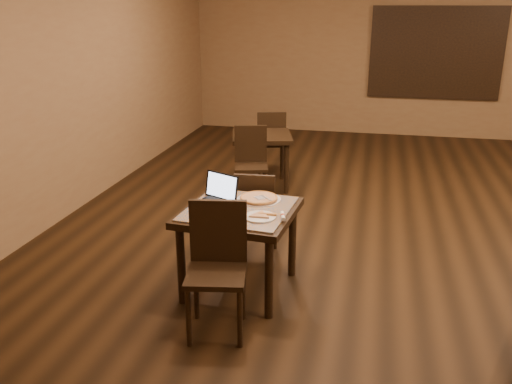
% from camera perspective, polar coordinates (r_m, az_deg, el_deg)
% --- Properties ---
extents(ground, '(10.00, 10.00, 0.00)m').
position_cam_1_polar(ground, '(6.14, 16.12, -4.61)').
color(ground, black).
rests_on(ground, ground).
extents(wall_back, '(8.00, 0.02, 3.00)m').
position_cam_1_polar(wall_back, '(10.68, 15.61, 13.70)').
color(wall_back, olive).
rests_on(wall_back, ground).
extents(wall_left, '(0.02, 10.00, 3.00)m').
position_cam_1_polar(wall_left, '(6.70, -19.55, 10.41)').
color(wall_left, olive).
rests_on(wall_left, ground).
extents(mural, '(2.34, 0.05, 1.64)m').
position_cam_1_polar(mural, '(10.67, 18.39, 13.71)').
color(mural, '#275990').
rests_on(mural, wall_back).
extents(tiled_table, '(1.00, 1.00, 0.76)m').
position_cam_1_polar(tiled_table, '(4.63, -1.78, -2.89)').
color(tiled_table, black).
rests_on(tiled_table, ground).
extents(chair_main_near, '(0.51, 0.51, 1.01)m').
position_cam_1_polar(chair_main_near, '(4.13, -4.10, -7.13)').
color(chair_main_near, black).
rests_on(chair_main_near, ground).
extents(chair_main_far, '(0.42, 0.42, 0.90)m').
position_cam_1_polar(chair_main_far, '(5.24, -0.03, -1.95)').
color(chair_main_far, black).
rests_on(chair_main_far, ground).
extents(laptop, '(0.42, 0.40, 0.24)m').
position_cam_1_polar(laptop, '(4.71, -3.84, -0.34)').
color(laptop, black).
rests_on(laptop, tiled_table).
extents(plate, '(0.26, 0.26, 0.01)m').
position_cam_1_polar(plate, '(4.38, 0.41, -2.64)').
color(plate, white).
rests_on(plate, tiled_table).
extents(pizza_slice, '(0.20, 0.20, 0.02)m').
position_cam_1_polar(pizza_slice, '(4.37, 0.41, -2.46)').
color(pizza_slice, beige).
rests_on(pizza_slice, plate).
extents(pizza_pan, '(0.39, 0.39, 0.01)m').
position_cam_1_polar(pizza_pan, '(4.78, 0.31, -0.76)').
color(pizza_pan, silver).
rests_on(pizza_pan, tiled_table).
extents(pizza_whole, '(0.33, 0.33, 0.02)m').
position_cam_1_polar(pizza_whole, '(4.78, 0.31, -0.60)').
color(pizza_whole, beige).
rests_on(pizza_whole, pizza_pan).
extents(spatula, '(0.23, 0.24, 0.01)m').
position_cam_1_polar(spatula, '(4.75, 0.49, -0.60)').
color(spatula, silver).
rests_on(spatula, pizza_whole).
extents(napkin_roll, '(0.07, 0.15, 0.04)m').
position_cam_1_polar(napkin_roll, '(4.38, 2.83, -2.53)').
color(napkin_roll, white).
rests_on(napkin_roll, tiled_table).
extents(other_table_b, '(0.96, 0.96, 0.74)m').
position_cam_1_polar(other_table_b, '(7.37, 0.60, 5.15)').
color(other_table_b, black).
rests_on(other_table_b, ground).
extents(other_table_b_chair_near, '(0.50, 0.50, 0.95)m').
position_cam_1_polar(other_table_b_chair_near, '(6.86, -0.55, 3.46)').
color(other_table_b_chair_near, black).
rests_on(other_table_b_chair_near, ground).
extents(other_table_b_chair_far, '(0.50, 0.50, 0.95)m').
position_cam_1_polar(other_table_b_chair_far, '(7.91, 1.60, 5.58)').
color(other_table_b_chair_far, black).
rests_on(other_table_b_chair_far, ground).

